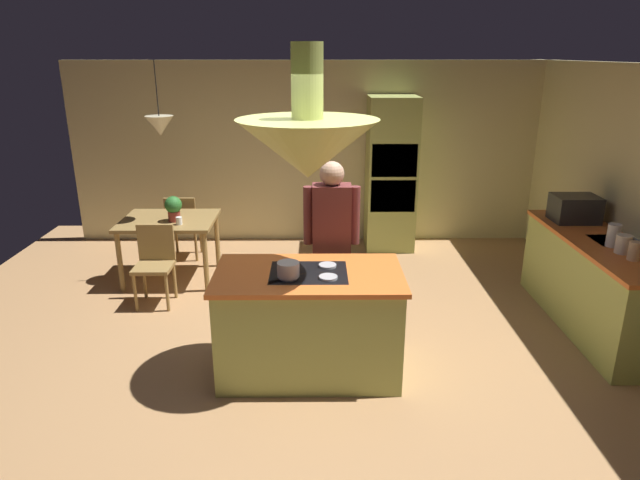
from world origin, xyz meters
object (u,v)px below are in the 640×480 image
object	(u,v)px
microwave_on_counter	(575,209)
cup_on_table	(179,221)
chair_facing_island	(155,259)
canister_flour	(634,251)
canister_sugar	(623,244)
canister_tea	(614,235)
chair_by_back_wall	(183,223)
oven_tower	(391,175)
potted_plant_on_table	(173,207)
cooking_pot_on_cooktop	(288,269)
dining_table	(169,227)
person_at_island	(332,237)
kitchen_island	(309,322)

from	to	relation	value
microwave_on_counter	cup_on_table	bearing A→B (deg)	174.38
chair_facing_island	canister_flour	distance (m)	4.71
canister_sugar	canister_tea	xyz separation A→B (m)	(0.00, 0.18, 0.02)
chair_by_back_wall	cup_on_table	xyz separation A→B (m)	(0.18, -0.90, 0.30)
oven_tower	chair_facing_island	distance (m)	3.38
potted_plant_on_table	cooking_pot_on_cooktop	distance (m)	2.58
oven_tower	cup_on_table	xyz separation A→B (m)	(-2.62, -1.37, -0.25)
oven_tower	dining_table	size ratio (longest dim) A/B	1.90
chair_by_back_wall	cooking_pot_on_cooktop	bearing A→B (deg)	117.92
chair_facing_island	canister_flour	bearing A→B (deg)	-14.33
chair_facing_island	oven_tower	bearing A→B (deg)	33.02
cup_on_table	canister_sugar	size ratio (longest dim) A/B	0.53
person_at_island	cooking_pot_on_cooktop	size ratio (longest dim) A/B	9.51
chair_facing_island	cooking_pot_on_cooktop	size ratio (longest dim) A/B	4.83
dining_table	cooking_pot_on_cooktop	size ratio (longest dim) A/B	6.14
kitchen_island	chair_by_back_wall	bearing A→B (deg)	121.48
canister_sugar	chair_facing_island	bearing A→B (deg)	167.82
cup_on_table	potted_plant_on_table	bearing A→B (deg)	122.42
chair_facing_island	potted_plant_on_table	world-z (taller)	potted_plant_on_table
kitchen_island	person_at_island	bearing A→B (deg)	73.71
kitchen_island	oven_tower	size ratio (longest dim) A/B	0.75
person_at_island	cup_on_table	bearing A→B (deg)	146.24
chair_facing_island	cup_on_table	size ratio (longest dim) A/B	9.67
person_at_island	chair_by_back_wall	size ratio (longest dim) A/B	1.97
dining_table	cooking_pot_on_cooktop	bearing A→B (deg)	-55.37
chair_facing_island	cooking_pot_on_cooktop	xyz separation A→B (m)	(1.54, -1.55, 0.50)
chair_by_back_wall	microwave_on_counter	distance (m)	4.76
oven_tower	potted_plant_on_table	world-z (taller)	oven_tower
cup_on_table	canister_tea	bearing A→B (deg)	-16.00
person_at_island	cooking_pot_on_cooktop	distance (m)	0.93
person_at_island	kitchen_island	bearing A→B (deg)	-106.29
canister_flour	cooking_pot_on_cooktop	bearing A→B (deg)	-172.53
kitchen_island	dining_table	xyz separation A→B (m)	(-1.70, 2.10, 0.20)
chair_by_back_wall	canister_sugar	bearing A→B (deg)	152.80
cup_on_table	cooking_pot_on_cooktop	xyz separation A→B (m)	(1.36, -2.00, 0.20)
cup_on_table	microwave_on_counter	size ratio (longest dim) A/B	0.20
microwave_on_counter	cooking_pot_on_cooktop	distance (m)	3.39
oven_tower	chair_facing_island	xyz separation A→B (m)	(-2.80, -1.82, -0.55)
canister_sugar	microwave_on_counter	bearing A→B (deg)	90.00
cooking_pot_on_cooktop	chair_facing_island	bearing A→B (deg)	134.75
dining_table	cooking_pot_on_cooktop	xyz separation A→B (m)	(1.54, -2.23, 0.34)
potted_plant_on_table	person_at_island	bearing A→B (deg)	-35.47
chair_facing_island	canister_flour	world-z (taller)	canister_flour
chair_by_back_wall	microwave_on_counter	bearing A→B (deg)	163.64
potted_plant_on_table	microwave_on_counter	world-z (taller)	microwave_on_counter
canister_flour	canister_sugar	distance (m)	0.18
oven_tower	canister_tea	size ratio (longest dim) A/B	9.65
canister_sugar	canister_tea	bearing A→B (deg)	90.00
chair_facing_island	microwave_on_counter	bearing A→B (deg)	0.26
cup_on_table	microwave_on_counter	world-z (taller)	microwave_on_counter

